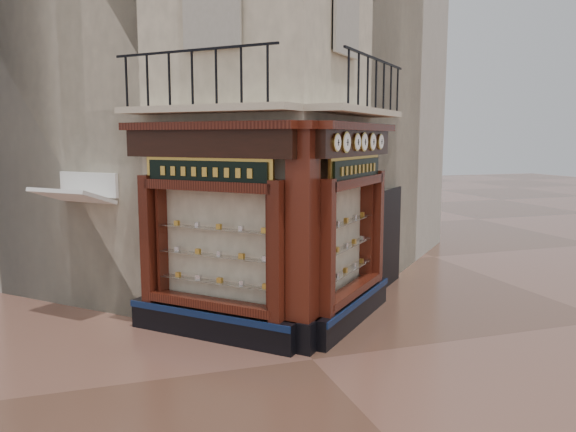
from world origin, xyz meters
name	(u,v)px	position (x,y,z in m)	size (l,w,h in m)	color
ground	(312,359)	(0.00, 0.00, 0.00)	(80.00, 80.00, 0.00)	#543527
main_building	(229,48)	(0.00, 6.16, 6.00)	(8.00, 8.00, 12.00)	beige
neighbour_left	(126,74)	(-2.47, 8.63, 5.50)	(8.00, 8.00, 11.00)	#B6AE9F
neighbour_right	(290,80)	(2.47, 8.63, 5.50)	(8.00, 8.00, 11.00)	#B6AE9F
shopfront_left	(210,233)	(-1.41, 1.57, 1.98)	(2.86, 2.86, 3.98)	black
shopfront_right	(352,226)	(1.41, 1.57, 1.98)	(2.86, 2.86, 3.98)	black
corner_pilaster	(303,241)	(0.00, 0.50, 1.95)	(0.85, 0.85, 3.98)	black
balcony	(285,109)	(0.00, 1.49, 4.22)	(5.94, 2.97, 1.03)	beige
clock_a	(337,142)	(0.61, 0.51, 3.62)	(0.26, 0.26, 0.32)	gold
clock_b	(346,142)	(0.93, 0.82, 3.62)	(0.31, 0.31, 0.38)	gold
clock_c	(357,142)	(1.32, 1.22, 3.62)	(0.27, 0.27, 0.34)	gold
clock_d	(364,142)	(1.60, 1.50, 3.62)	(0.30, 0.30, 0.37)	gold
clock_e	(372,142)	(1.97, 1.87, 3.62)	(0.29, 0.29, 0.36)	gold
clock_f	(380,142)	(2.35, 2.24, 3.62)	(0.27, 0.27, 0.33)	gold
awning	(78,317)	(-3.83, 3.63, 0.00)	(1.57, 0.94, 0.08)	silver
signboard_left	(207,172)	(-1.46, 1.51, 3.10)	(1.95, 1.95, 0.52)	gold
signboard_right	(356,169)	(1.46, 1.51, 3.10)	(1.90, 1.90, 0.51)	gold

